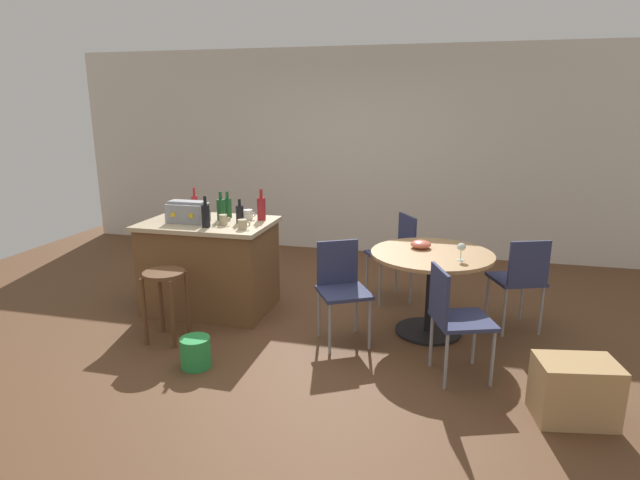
{
  "coord_description": "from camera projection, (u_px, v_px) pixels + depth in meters",
  "views": [
    {
      "loc": [
        1.27,
        -4.28,
        1.96
      ],
      "look_at": [
        0.15,
        0.16,
        0.77
      ],
      "focal_mm": 29.28,
      "sensor_mm": 36.0,
      "label": 1
    }
  ],
  "objects": [
    {
      "name": "bottle_0",
      "position": [
        228.0,
        207.0,
        5.13
      ],
      "size": [
        0.08,
        0.08,
        0.26
      ],
      "color": "#194C23",
      "rests_on": "kitchen_island"
    },
    {
      "name": "wine_glass",
      "position": [
        461.0,
        248.0,
        4.21
      ],
      "size": [
        0.07,
        0.07,
        0.14
      ],
      "color": "silver",
      "rests_on": "dining_table"
    },
    {
      "name": "folding_chair_left",
      "position": [
        520.0,
        277.0,
        4.55
      ],
      "size": [
        0.52,
        0.52,
        0.86
      ],
      "color": "navy",
      "rests_on": "ground_plane"
    },
    {
      "name": "cup_1",
      "position": [
        243.0,
        224.0,
        4.65
      ],
      "size": [
        0.12,
        0.08,
        0.09
      ],
      "color": "tan",
      "rests_on": "kitchen_island"
    },
    {
      "name": "toolbox",
      "position": [
        188.0,
        212.0,
        4.92
      ],
      "size": [
        0.36,
        0.23,
        0.2
      ],
      "color": "gray",
      "rests_on": "kitchen_island"
    },
    {
      "name": "ground_plane",
      "position": [
        300.0,
        324.0,
        4.81
      ],
      "size": [
        8.8,
        8.8,
        0.0
      ],
      "primitive_type": "plane",
      "color": "brown"
    },
    {
      "name": "back_wall",
      "position": [
        355.0,
        152.0,
        6.99
      ],
      "size": [
        8.0,
        0.1,
        2.7
      ],
      "primitive_type": "cube",
      "color": "beige",
      "rests_on": "ground_plane"
    },
    {
      "name": "folding_chair_right",
      "position": [
        396.0,
        250.0,
        5.32
      ],
      "size": [
        0.55,
        0.55,
        0.88
      ],
      "color": "navy",
      "rests_on": "ground_plane"
    },
    {
      "name": "cup_0",
      "position": [
        248.0,
        215.0,
        5.05
      ],
      "size": [
        0.13,
        0.09,
        0.1
      ],
      "color": "white",
      "rests_on": "kitchen_island"
    },
    {
      "name": "wooden_stool",
      "position": [
        165.0,
        289.0,
        4.39
      ],
      "size": [
        0.35,
        0.35,
        0.61
      ],
      "color": "brown",
      "rests_on": "ground_plane"
    },
    {
      "name": "cardboard_box",
      "position": [
        575.0,
        390.0,
        3.31
      ],
      "size": [
        0.54,
        0.4,
        0.4
      ],
      "primitive_type": "cube",
      "rotation": [
        0.0,
        0.0,
        0.18
      ],
      "color": "tan",
      "rests_on": "ground_plane"
    },
    {
      "name": "folding_chair_near",
      "position": [
        341.0,
        284.0,
        4.39
      ],
      "size": [
        0.54,
        0.54,
        0.85
      ],
      "color": "navy",
      "rests_on": "ground_plane"
    },
    {
      "name": "bottle_1",
      "position": [
        195.0,
        206.0,
        5.15
      ],
      "size": [
        0.06,
        0.06,
        0.29
      ],
      "color": "maroon",
      "rests_on": "kitchen_island"
    },
    {
      "name": "bottle_5",
      "position": [
        261.0,
        208.0,
        5.01
      ],
      "size": [
        0.08,
        0.08,
        0.3
      ],
      "color": "maroon",
      "rests_on": "kitchen_island"
    },
    {
      "name": "folding_chair_far",
      "position": [
        454.0,
        314.0,
        3.77
      ],
      "size": [
        0.51,
        0.51,
        0.85
      ],
      "color": "navy",
      "rests_on": "ground_plane"
    },
    {
      "name": "serving_bowl",
      "position": [
        421.0,
        244.0,
        4.59
      ],
      "size": [
        0.18,
        0.18,
        0.07
      ],
      "primitive_type": "ellipsoid",
      "color": "#DB6651",
      "rests_on": "dining_table"
    },
    {
      "name": "cup_2",
      "position": [
        173.0,
        211.0,
        5.18
      ],
      "size": [
        0.11,
        0.08,
        0.11
      ],
      "color": "white",
      "rests_on": "kitchen_island"
    },
    {
      "name": "bottle_3",
      "position": [
        240.0,
        214.0,
        4.89
      ],
      "size": [
        0.07,
        0.07,
        0.23
      ],
      "color": "black",
      "rests_on": "kitchen_island"
    },
    {
      "name": "kitchen_island",
      "position": [
        210.0,
        266.0,
        5.08
      ],
      "size": [
        1.22,
        0.84,
        0.89
      ],
      "color": "brown",
      "rests_on": "ground_plane"
    },
    {
      "name": "bottle_4",
      "position": [
        221.0,
        209.0,
        5.01
      ],
      "size": [
        0.08,
        0.08,
        0.28
      ],
      "color": "#194C23",
      "rests_on": "kitchen_island"
    },
    {
      "name": "bottle_2",
      "position": [
        206.0,
        215.0,
        4.71
      ],
      "size": [
        0.08,
        0.08,
        0.29
      ],
      "color": "black",
      "rests_on": "kitchen_island"
    },
    {
      "name": "cup_3",
      "position": [
        223.0,
        220.0,
        4.81
      ],
      "size": [
        0.11,
        0.08,
        0.1
      ],
      "color": "tan",
      "rests_on": "kitchen_island"
    },
    {
      "name": "plastic_bucket",
      "position": [
        196.0,
        352.0,
        4.01
      ],
      "size": [
        0.23,
        0.23,
        0.24
      ],
      "primitive_type": "cylinder",
      "color": "green",
      "rests_on": "ground_plane"
    },
    {
      "name": "dining_table",
      "position": [
        431.0,
        272.0,
        4.5
      ],
      "size": [
        1.05,
        1.05,
        0.74
      ],
      "color": "black",
      "rests_on": "ground_plane"
    }
  ]
}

